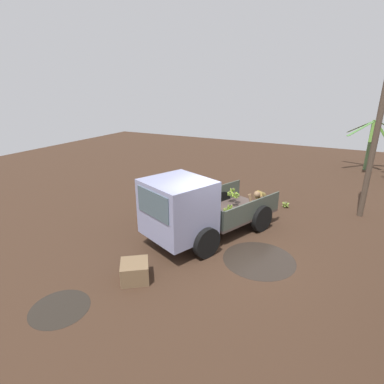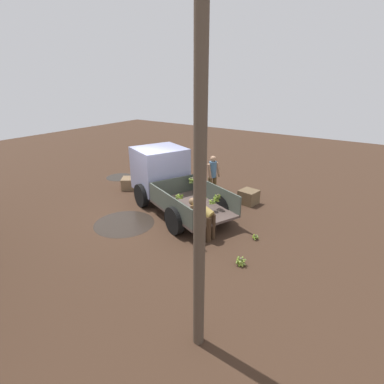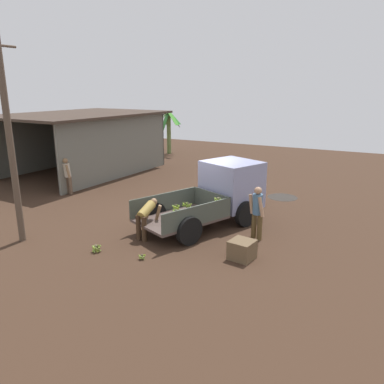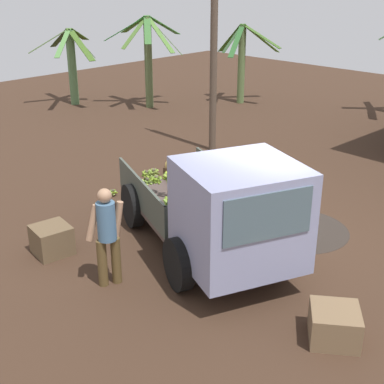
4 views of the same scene
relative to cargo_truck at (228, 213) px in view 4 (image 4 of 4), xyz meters
The scene contains 13 objects.
ground 1.55m from the cargo_truck, 90.94° to the left, with size 36.00×36.00×0.00m, color #3C281C.
mud_patch_0 2.42m from the cargo_truck, 90.28° to the left, with size 1.97×1.97×0.01m, color #2C241E.
cargo_truck is the anchor object (origin of this frame).
utility_pole 6.88m from the cargo_truck, 134.37° to the left, with size 1.11×0.19×6.07m.
banana_palm_0 13.08m from the cargo_truck, 156.76° to the left, with size 3.07×2.37×2.76m.
banana_palm_1 12.39m from the cargo_truck, 128.35° to the left, with size 2.74×2.74×2.89m.
banana_palm_3 11.85m from the cargo_truck, 144.72° to the left, with size 2.83×2.54×3.23m.
person_foreground_visitor 1.96m from the cargo_truck, 125.41° to the right, with size 0.45×0.62×1.66m.
person_worker_loading 3.03m from the cargo_truck, 151.14° to the left, with size 0.87×0.65×1.17m.
banana_bunch_on_ground_0 4.80m from the cargo_truck, 153.20° to the left, with size 0.28×0.28×0.23m.
banana_bunch_on_ground_1 4.16m from the cargo_truck, behind, with size 0.20×0.20×0.16m.
wooden_crate_0 3.27m from the cargo_truck, 147.50° to the right, with size 0.62×0.62×0.53m, color brown.
wooden_crate_1 2.41m from the cargo_truck, ahead, with size 0.66×0.66×0.47m, color brown.
Camera 4 is at (5.07, -7.11, 4.76)m, focal length 50.00 mm.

